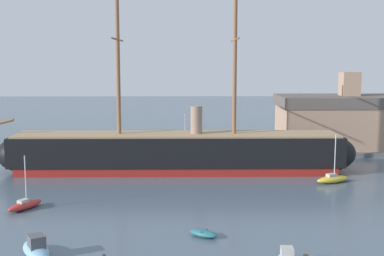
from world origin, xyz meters
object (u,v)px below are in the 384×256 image
Objects in this scene: dinghy_near_centre at (204,233)px; sailboat_mid_left at (25,205)px; motorboat_foreground_left at (36,249)px; sailboat_alongside_stern at (333,179)px; dinghy_far_left at (2,161)px; sailboat_distant_centre at (185,145)px; tall_ship at (177,152)px.

sailboat_mid_left is at bearing 154.67° from dinghy_near_centre.
motorboat_foreground_left is at bearing -162.57° from dinghy_near_centre.
sailboat_alongside_stern is (38.48, 11.63, 0.05)m from sailboat_mid_left.
dinghy_near_centre is 1.14× the size of dinghy_far_left.
sailboat_alongside_stern reaches higher than sailboat_distant_centre.
motorboat_foreground_left is 1.61× the size of dinghy_near_centre.
tall_ship reaches higher than sailboat_distant_centre.
sailboat_alongside_stern is at bearing -54.92° from sailboat_distant_centre.
sailboat_mid_left is 28.90m from dinghy_far_left.
tall_ship is 18.59× the size of dinghy_near_centre.
motorboat_foreground_left is 0.83× the size of sailboat_mid_left.
motorboat_foreground_left is 43.83m from dinghy_far_left.
sailboat_alongside_stern is at bearing -16.37° from dinghy_far_left.
tall_ship reaches higher than dinghy_far_left.
sailboat_mid_left is at bearing -163.19° from sailboat_alongside_stern.
motorboat_foreground_left is 55.75m from sailboat_distant_centre.
motorboat_foreground_left reaches higher than dinghy_far_left.
tall_ship is 25.59m from sailboat_mid_left.
motorboat_foreground_left is at bearing -67.15° from dinghy_far_left.
tall_ship is at bearing 48.09° from sailboat_mid_left.
sailboat_distant_centre is at bearing 76.30° from motorboat_foreground_left.
sailboat_mid_left reaches higher than dinghy_far_left.
tall_ship is at bearing -14.49° from dinghy_far_left.
sailboat_distant_centre is at bearing 24.49° from dinghy_far_left.
dinghy_far_left is at bearing -155.51° from sailboat_distant_centre.
tall_ship is 21.40m from sailboat_distant_centre.
dinghy_near_centre is 0.47× the size of sailboat_alongside_stern.
tall_ship reaches higher than sailboat_mid_left.
motorboat_foreground_left reaches higher than dinghy_near_centre.
tall_ship is 29.86m from dinghy_far_left.
sailboat_mid_left is (-17.01, -18.95, -2.52)m from tall_ship.
sailboat_mid_left is (-5.24, 14.00, -0.18)m from motorboat_foreground_left.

